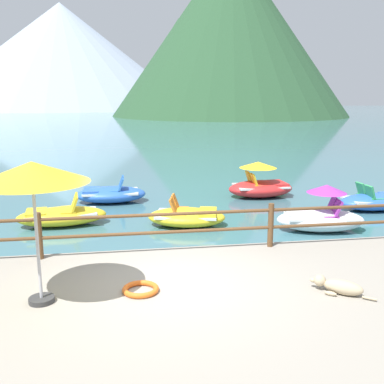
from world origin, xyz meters
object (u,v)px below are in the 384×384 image
beach_umbrella (32,174)px  pedal_boat_0 (321,216)px  pedal_boat_4 (260,185)px  pedal_boat_5 (110,194)px  pedal_boat_6 (187,216)px  dog_resting (339,286)px  life_ring (141,289)px  pedal_boat_3 (375,201)px  pedal_boat_2 (61,216)px

beach_umbrella → pedal_boat_0: 8.02m
pedal_boat_0 → pedal_boat_4: size_ratio=1.04×
pedal_boat_5 → pedal_boat_6: bearing=-55.8°
pedal_boat_0 → pedal_boat_6: pedal_boat_0 is taller
dog_resting → pedal_boat_0: (1.80, 4.55, -0.11)m
dog_resting → pedal_boat_0: bearing=68.5°
dog_resting → pedal_boat_0: 4.89m
life_ring → pedal_boat_5: (-0.66, 8.24, -0.16)m
life_ring → pedal_boat_3: size_ratio=0.25×
pedal_boat_3 → pedal_boat_4: pedal_boat_4 is taller
pedal_boat_5 → life_ring: bearing=-85.5°
pedal_boat_2 → pedal_boat_6: pedal_boat_2 is taller
pedal_boat_5 → pedal_boat_6: 3.88m
dog_resting → pedal_boat_2: bearing=129.9°
pedal_boat_3 → pedal_boat_6: size_ratio=1.01×
life_ring → pedal_boat_3: (7.73, 5.89, -0.17)m
dog_resting → pedal_boat_3: 7.88m
beach_umbrella → dog_resting: bearing=-5.1°
life_ring → pedal_boat_6: pedal_boat_6 is taller
beach_umbrella → dog_resting: beach_umbrella is taller
pedal_boat_2 → pedal_boat_4: (6.63, 2.62, 0.17)m
pedal_boat_5 → pedal_boat_3: bearing=-15.7°
pedal_boat_0 → pedal_boat_4: pedal_boat_4 is taller
pedal_boat_0 → pedal_boat_3: (2.72, 1.90, -0.14)m
life_ring → dog_resting: bearing=-10.0°
beach_umbrella → life_ring: beach_umbrella is taller
life_ring → pedal_boat_2: pedal_boat_2 is taller
life_ring → pedal_boat_3: pedal_boat_3 is taller
pedal_boat_0 → beach_umbrella: bearing=-147.9°
life_ring → pedal_boat_3: 9.72m
beach_umbrella → pedal_boat_3: size_ratio=0.92×
pedal_boat_4 → beach_umbrella: bearing=-126.6°
dog_resting → pedal_boat_5: (-3.87, 8.81, -0.24)m
pedal_boat_4 → dog_resting: bearing=-99.4°
life_ring → pedal_boat_0: size_ratio=0.24×
beach_umbrella → pedal_boat_5: bearing=83.9°
pedal_boat_2 → life_ring: bearing=-70.7°
life_ring → pedal_boat_5: 8.27m
pedal_boat_3 → life_ring: bearing=-142.7°
beach_umbrella → life_ring: size_ratio=3.67×
dog_resting → pedal_boat_3: bearing=55.0°
beach_umbrella → life_ring: 2.54m
life_ring → pedal_boat_4: bearing=60.5°
pedal_boat_2 → pedal_boat_5: pedal_boat_5 is taller
pedal_boat_2 → pedal_boat_3: size_ratio=1.06×
life_ring → pedal_boat_4: pedal_boat_4 is taller
pedal_boat_4 → life_ring: bearing=-119.5°
pedal_boat_5 → pedal_boat_6: (2.18, -3.21, -0.02)m
pedal_boat_6 → dog_resting: bearing=-73.2°
pedal_boat_0 → pedal_boat_6: bearing=163.2°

